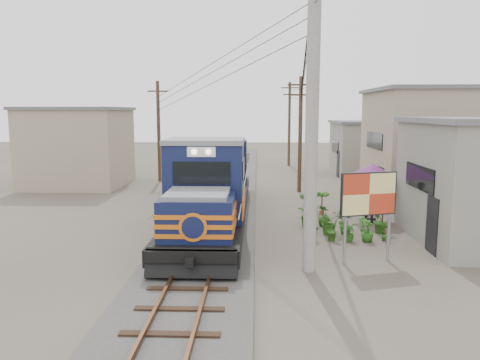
{
  "coord_description": "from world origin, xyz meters",
  "views": [
    {
      "loc": [
        1.85,
        -14.6,
        4.94
      ],
      "look_at": [
        1.19,
        3.93,
        2.2
      ],
      "focal_mm": 35.0,
      "sensor_mm": 36.0,
      "label": 1
    }
  ],
  "objects_px": {
    "vendor": "(369,202)",
    "market_umbrella": "(373,171)",
    "billboard": "(369,197)",
    "locomotive": "(214,186)"
  },
  "relations": [
    {
      "from": "vendor",
      "to": "market_umbrella",
      "type": "bearing_deg",
      "value": -137.93
    },
    {
      "from": "market_umbrella",
      "to": "billboard",
      "type": "bearing_deg",
      "value": -104.77
    },
    {
      "from": "locomotive",
      "to": "vendor",
      "type": "height_order",
      "value": "locomotive"
    },
    {
      "from": "market_umbrella",
      "to": "vendor",
      "type": "xyz_separation_m",
      "value": [
        -0.29,
        -0.74,
        -1.32
      ]
    },
    {
      "from": "market_umbrella",
      "to": "locomotive",
      "type": "bearing_deg",
      "value": -173.28
    },
    {
      "from": "locomotive",
      "to": "billboard",
      "type": "relative_size",
      "value": 5.11
    },
    {
      "from": "locomotive",
      "to": "market_umbrella",
      "type": "bearing_deg",
      "value": 6.72
    },
    {
      "from": "locomotive",
      "to": "vendor",
      "type": "xyz_separation_m",
      "value": [
        6.82,
        0.1,
        -0.73
      ]
    },
    {
      "from": "market_umbrella",
      "to": "vendor",
      "type": "distance_m",
      "value": 1.54
    },
    {
      "from": "billboard",
      "to": "market_umbrella",
      "type": "height_order",
      "value": "billboard"
    }
  ]
}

